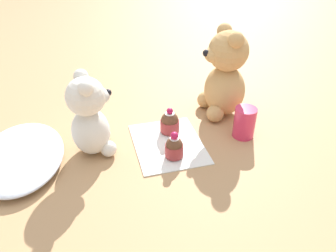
# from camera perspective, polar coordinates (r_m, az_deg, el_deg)

# --- Properties ---
(ground_plane) EXTENTS (4.00, 4.00, 0.00)m
(ground_plane) POSITION_cam_1_polar(r_m,az_deg,el_deg) (0.85, 0.00, -3.15)
(ground_plane) COLOR tan
(knitted_placemat) EXTENTS (0.22, 0.17, 0.01)m
(knitted_placemat) POSITION_cam_1_polar(r_m,az_deg,el_deg) (0.85, 0.00, -2.99)
(knitted_placemat) COLOR silver
(knitted_placemat) RESTS_ON ground_plane
(tulle_cloth) EXTENTS (0.29, 0.20, 0.04)m
(tulle_cloth) POSITION_cam_1_polar(r_m,az_deg,el_deg) (0.86, -24.30, -4.77)
(tulle_cloth) COLOR silver
(tulle_cloth) RESTS_ON ground_plane
(teddy_bear_cream) EXTENTS (0.11, 0.11, 0.21)m
(teddy_bear_cream) POSITION_cam_1_polar(r_m,az_deg,el_deg) (0.80, -13.44, 1.52)
(teddy_bear_cream) COLOR silver
(teddy_bear_cream) RESTS_ON ground_plane
(teddy_bear_tan) EXTENTS (0.13, 0.13, 0.25)m
(teddy_bear_tan) POSITION_cam_1_polar(r_m,az_deg,el_deg) (0.94, 9.83, 8.61)
(teddy_bear_tan) COLOR tan
(teddy_bear_tan) RESTS_ON ground_plane
(cupcake_near_cream_bear) EXTENTS (0.04, 0.04, 0.07)m
(cupcake_near_cream_bear) POSITION_cam_1_polar(r_m,az_deg,el_deg) (0.79, 0.82, -3.70)
(cupcake_near_cream_bear) COLOR #993333
(cupcake_near_cream_bear) RESTS_ON knitted_placemat
(cupcake_near_tan_bear) EXTENTS (0.05, 0.05, 0.07)m
(cupcake_near_tan_bear) POSITION_cam_1_polar(r_m,az_deg,el_deg) (0.88, 0.31, 0.62)
(cupcake_near_tan_bear) COLOR #993333
(cupcake_near_tan_bear) RESTS_ON knitted_placemat
(juice_glass) EXTENTS (0.06, 0.06, 0.08)m
(juice_glass) POSITION_cam_1_polar(r_m,az_deg,el_deg) (0.88, 13.17, 0.60)
(juice_glass) COLOR #DB3356
(juice_glass) RESTS_ON ground_plane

